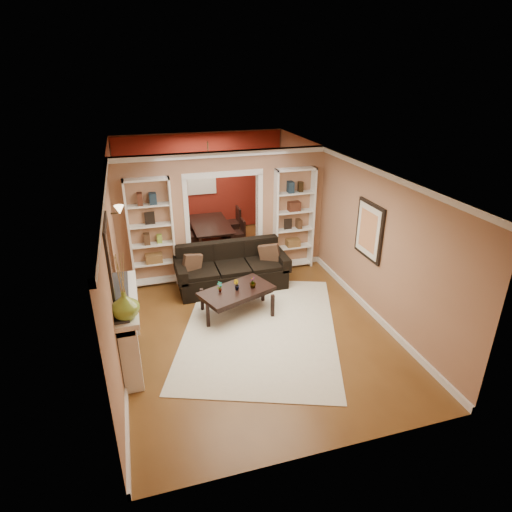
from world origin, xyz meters
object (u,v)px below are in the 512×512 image
object	(u,v)px
sofa	(232,267)
bookshelf_left	(151,234)
coffee_table	(237,302)
bookshelf_right	(294,219)
dining_table	(212,234)
fireplace	(131,329)

from	to	relation	value
sofa	bookshelf_left	xyz separation A→B (m)	(-1.53, 0.58, 0.70)
bookshelf_left	coffee_table	bearing A→B (deg)	-50.34
sofa	coffee_table	distance (m)	1.10
coffee_table	bookshelf_right	distance (m)	2.55
bookshelf_right	dining_table	distance (m)	2.50
bookshelf_right	fireplace	world-z (taller)	bookshelf_right
bookshelf_left	dining_table	xyz separation A→B (m)	(1.56, 1.77, -0.85)
bookshelf_left	fireplace	world-z (taller)	bookshelf_left
bookshelf_right	dining_table	size ratio (longest dim) A/B	1.35
bookshelf_right	sofa	bearing A→B (deg)	-159.72
sofa	dining_table	xyz separation A→B (m)	(0.03, 2.35, -0.15)
sofa	bookshelf_left	distance (m)	1.78
sofa	bookshelf_right	distance (m)	1.81
coffee_table	dining_table	xyz separation A→B (m)	(0.20, 3.42, 0.05)
bookshelf_left	fireplace	xyz separation A→B (m)	(-0.54, -2.53, -0.57)
coffee_table	bookshelf_right	bearing A→B (deg)	21.93
dining_table	sofa	bearing A→B (deg)	179.26
coffee_table	bookshelf_left	distance (m)	2.32
dining_table	fireplace	bearing A→B (deg)	153.98
dining_table	bookshelf_right	bearing A→B (deg)	-139.07
bookshelf_left	fireplace	distance (m)	2.65
coffee_table	bookshelf_left	xyz separation A→B (m)	(-1.37, 1.65, 0.90)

